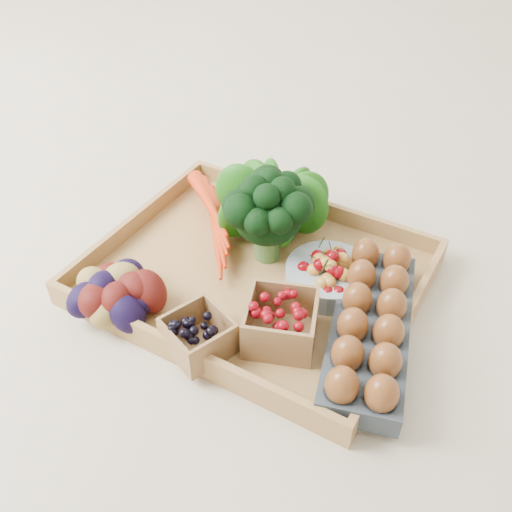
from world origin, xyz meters
The scene contains 10 objects.
ground centered at (0.00, 0.00, 0.00)m, with size 4.00×4.00×0.00m, color beige.
tray centered at (0.00, 0.00, 0.01)m, with size 0.55×0.45×0.01m, color #AF8349.
carrots centered at (-0.12, 0.07, 0.04)m, with size 0.22×0.15×0.05m, color red, non-canonical shape.
lettuce centered at (-0.04, 0.14, 0.09)m, with size 0.14×0.14×0.14m, color #14470B.
broccoli centered at (-0.01, 0.06, 0.08)m, with size 0.16×0.16×0.12m, color black, non-canonical shape.
cherry_bowl centered at (0.12, 0.04, 0.03)m, with size 0.15×0.15×0.04m, color #8C9EA5.
egg_carton centered at (0.23, -0.04, 0.03)m, with size 0.12×0.34×0.04m, color #353C44.
potatoes centered at (-0.16, -0.18, 0.06)m, with size 0.16×0.16×0.09m, color #400D0A, non-canonical shape.
punnet_blackberry centered at (0.01, -0.19, 0.05)m, with size 0.09×0.09×0.06m, color black.
punnet_raspberry centered at (0.11, -0.11, 0.05)m, with size 0.11×0.11×0.07m, color maroon.
Camera 1 is at (0.37, -0.64, 0.70)m, focal length 40.00 mm.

